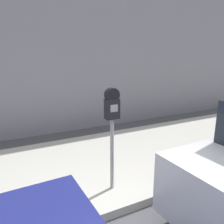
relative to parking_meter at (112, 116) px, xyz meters
name	(u,v)px	position (x,y,z in m)	size (l,w,h in m)	color
sidewalk	(59,172)	(-0.59, 0.93, -1.20)	(24.00, 2.80, 0.13)	#ADAAA3
building_facade	(29,28)	(-0.59, 3.38, 1.50)	(24.00, 0.30, 5.53)	gray
parking_meter	(112,116)	(0.00, 0.00, 0.00)	(0.20, 0.13, 1.54)	gray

